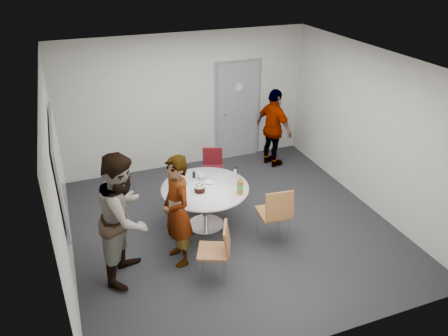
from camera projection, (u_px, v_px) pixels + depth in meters
name	position (u px, v px, depth m)	size (l,w,h in m)	color
floor	(232.00, 226.00, 7.19)	(5.00, 5.00, 0.00)	black
ceiling	(234.00, 63.00, 5.94)	(5.00, 5.00, 0.00)	silver
wall_back	(186.00, 102.00, 8.64)	(5.00, 5.00, 0.00)	#B1AFA8
wall_left	(58.00, 181.00, 5.78)	(5.00, 5.00, 0.00)	#B1AFA8
wall_right	(371.00, 130.00, 7.35)	(5.00, 5.00, 0.00)	#B1AFA8
wall_front	(323.00, 250.00, 4.49)	(5.00, 5.00, 0.00)	#B1AFA8
door	(238.00, 111.00, 9.12)	(1.02, 0.17, 2.12)	slate
whiteboard	(59.00, 167.00, 5.91)	(0.04, 1.90, 1.25)	slate
table	(207.00, 193.00, 6.93)	(1.39, 1.39, 1.02)	white
chair_near_left	(219.00, 247.00, 5.88)	(0.56, 0.54, 0.85)	brown
chair_near_right	(276.00, 210.00, 6.55)	(0.49, 0.53, 0.95)	brown
chair_far	(213.00, 165.00, 8.09)	(0.50, 0.53, 0.81)	#5C1219
person_main	(177.00, 211.00, 6.06)	(0.61, 0.40, 1.68)	#A5C6EA
person_left	(125.00, 217.00, 5.78)	(0.90, 0.70, 1.86)	white
person_right	(274.00, 128.00, 8.82)	(0.95, 0.40, 1.63)	black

